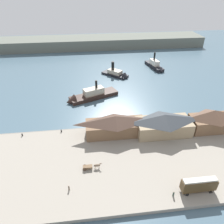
% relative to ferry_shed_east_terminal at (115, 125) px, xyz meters
% --- Properties ---
extents(ground_plane, '(320.00, 320.00, 0.00)m').
position_rel_ferry_shed_east_terminal_xyz_m(ground_plane, '(-2.14, 8.34, -5.09)').
color(ground_plane, '#476070').
extents(quay_promenade, '(110.00, 36.00, 1.20)m').
position_rel_ferry_shed_east_terminal_xyz_m(quay_promenade, '(-2.14, -13.66, -4.49)').
color(quay_promenade, gray).
rests_on(quay_promenade, ground).
extents(seawall_edge, '(110.00, 0.80, 1.00)m').
position_rel_ferry_shed_east_terminal_xyz_m(seawall_edge, '(-2.14, 4.74, -4.59)').
color(seawall_edge, slate).
rests_on(seawall_edge, ground).
extents(ferry_shed_east_terminal, '(21.66, 8.05, 7.66)m').
position_rel_ferry_shed_east_terminal_xyz_m(ferry_shed_east_terminal, '(0.00, 0.00, 0.00)').
color(ferry_shed_east_terminal, brown).
rests_on(ferry_shed_east_terminal, quay_promenade).
extents(ferry_shed_customs_shed, '(20.03, 9.47, 7.94)m').
position_rel_ferry_shed_east_terminal_xyz_m(ferry_shed_customs_shed, '(17.40, -1.60, 0.14)').
color(ferry_shed_customs_shed, '#998466').
rests_on(ferry_shed_customs_shed, quay_promenade).
extents(ferry_shed_west_terminal, '(16.36, 8.40, 8.21)m').
position_rel_ferry_shed_east_terminal_xyz_m(ferry_shed_west_terminal, '(36.22, -1.39, 0.28)').
color(ferry_shed_west_terminal, brown).
rests_on(ferry_shed_west_terminal, quay_promenade).
extents(street_tram, '(9.38, 2.53, 4.55)m').
position_rel_ferry_shed_east_terminal_xyz_m(street_tram, '(18.58, -27.31, -1.26)').
color(street_tram, '#4C381E').
rests_on(street_tram, quay_promenade).
extents(horse_cart, '(5.71, 1.39, 1.87)m').
position_rel_ferry_shed_east_terminal_xyz_m(horse_cart, '(-9.45, -15.91, -2.96)').
color(horse_cart, brown).
rests_on(horse_cart, quay_promenade).
extents(pedestrian_walking_east, '(0.44, 0.44, 1.77)m').
position_rel_ferry_shed_east_terminal_xyz_m(pedestrian_walking_east, '(11.61, -28.07, -3.08)').
color(pedestrian_walking_east, '#3D4C42').
rests_on(pedestrian_walking_east, quay_promenade).
extents(pedestrian_near_cart, '(0.41, 0.41, 1.66)m').
position_rel_ferry_shed_east_terminal_xyz_m(pedestrian_near_cart, '(-15.78, -22.78, -3.13)').
color(pedestrian_near_cart, '#6B5B4C').
rests_on(pedestrian_near_cart, quay_promenade).
extents(mooring_post_east, '(0.44, 0.44, 0.90)m').
position_rel_ferry_shed_east_terminal_xyz_m(mooring_post_east, '(-19.88, 3.45, -3.44)').
color(mooring_post_east, black).
rests_on(mooring_post_east, quay_promenade).
extents(mooring_post_center_east, '(0.44, 0.44, 0.90)m').
position_rel_ferry_shed_east_terminal_xyz_m(mooring_post_center_east, '(-33.80, 2.76, -3.44)').
color(mooring_post_center_east, black).
rests_on(mooring_post_center_east, quay_promenade).
extents(ferry_mid_harbor, '(26.18, 15.30, 10.71)m').
position_rel_ferry_shed_east_terminal_xyz_m(ferry_mid_harbor, '(-9.31, 29.70, -3.59)').
color(ferry_mid_harbor, black).
rests_on(ferry_mid_harbor, ground).
extents(ferry_near_quay, '(8.29, 20.16, 10.87)m').
position_rel_ferry_shed_east_terminal_xyz_m(ferry_near_quay, '(34.55, 64.81, -3.34)').
color(ferry_near_quay, black).
rests_on(ferry_near_quay, ground).
extents(ferry_outer_harbor, '(16.45, 15.81, 10.17)m').
position_rel_ferry_shed_east_terminal_xyz_m(ferry_outer_harbor, '(8.86, 55.24, -3.75)').
color(ferry_outer_harbor, black).
rests_on(ferry_outer_harbor, ground).
extents(far_headland, '(180.00, 24.00, 8.00)m').
position_rel_ferry_shed_east_terminal_xyz_m(far_headland, '(-2.14, 118.34, -1.09)').
color(far_headland, '#60665B').
rests_on(far_headland, ground).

